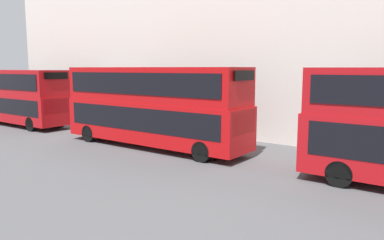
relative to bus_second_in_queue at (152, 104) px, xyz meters
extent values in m
cylinder|color=black|center=(-1.12, -10.32, -1.93)|extent=(0.30, 1.00, 1.00)
cylinder|color=black|center=(1.13, -10.32, -1.93)|extent=(0.30, 1.00, 1.00)
cube|color=#B20C0F|center=(0.00, 0.01, -0.99)|extent=(2.55, 11.42, 2.18)
cube|color=#B20C0F|center=(0.00, 0.01, 1.04)|extent=(2.50, 11.19, 1.88)
cube|color=black|center=(0.00, 0.01, -0.73)|extent=(2.59, 10.50, 1.22)
cube|color=black|center=(0.00, 0.01, 1.13)|extent=(2.59, 10.50, 1.13)
cube|color=black|center=(0.00, -5.67, -0.56)|extent=(2.17, 0.06, 1.09)
cube|color=black|center=(0.00, -5.67, 1.60)|extent=(1.78, 0.06, 0.45)
cylinder|color=black|center=(-1.12, -4.10, -1.93)|extent=(0.30, 1.00, 1.00)
cylinder|color=black|center=(1.13, -4.10, -1.93)|extent=(0.30, 1.00, 1.00)
cylinder|color=black|center=(-1.12, 4.11, -1.93)|extent=(0.30, 1.00, 1.00)
cylinder|color=black|center=(1.13, 4.11, -1.93)|extent=(0.30, 1.00, 1.00)
cube|color=#A80F14|center=(0.00, 13.91, -1.07)|extent=(2.55, 10.22, 2.02)
cube|color=#A80F14|center=(0.00, 13.91, 0.86)|extent=(2.50, 10.02, 1.85)
cube|color=black|center=(0.00, 13.91, -0.83)|extent=(2.59, 9.41, 1.13)
cube|color=black|center=(0.00, 13.91, 0.96)|extent=(2.59, 9.41, 1.11)
cube|color=black|center=(0.00, 8.83, -0.67)|extent=(2.17, 0.06, 1.01)
cube|color=black|center=(0.00, 8.83, 1.42)|extent=(1.78, 0.06, 0.45)
cylinder|color=black|center=(-1.12, 10.40, -1.93)|extent=(0.30, 1.00, 1.00)
cylinder|color=black|center=(1.13, 10.40, -1.93)|extent=(0.30, 1.00, 1.00)
cylinder|color=black|center=(1.13, 17.42, -1.93)|extent=(0.30, 1.00, 1.00)
camera|label=1|loc=(-15.12, -13.91, 1.93)|focal=35.00mm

